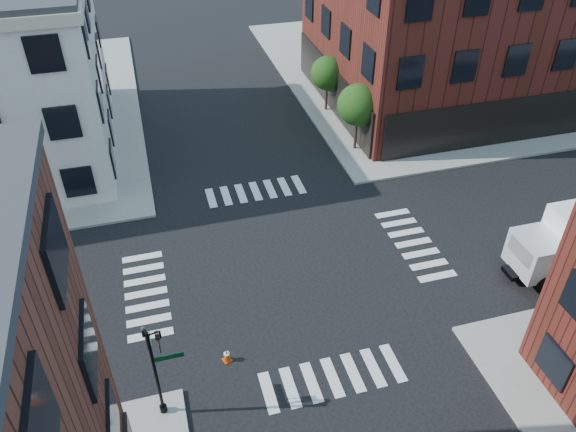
# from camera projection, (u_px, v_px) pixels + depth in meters

# --- Properties ---
(ground) EXTENTS (120.00, 120.00, 0.00)m
(ground) POSITION_uv_depth(u_px,v_px,m) (287.00, 267.00, 28.36)
(ground) COLOR black
(ground) RESTS_ON ground
(sidewalk_ne) EXTENTS (30.00, 30.00, 0.15)m
(sidewalk_ne) POSITION_uv_depth(u_px,v_px,m) (454.00, 66.00, 48.97)
(sidewalk_ne) COLOR gray
(sidewalk_ne) RESTS_ON ground
(building_ne) EXTENTS (25.00, 16.00, 12.00)m
(building_ne) POSITION_uv_depth(u_px,v_px,m) (496.00, 16.00, 41.45)
(building_ne) COLOR #421810
(building_ne) RESTS_ON ground
(tree_near) EXTENTS (2.69, 2.69, 4.49)m
(tree_near) POSITION_uv_depth(u_px,v_px,m) (359.00, 107.00, 35.75)
(tree_near) COLOR black
(tree_near) RESTS_ON ground
(tree_far) EXTENTS (2.43, 2.43, 4.07)m
(tree_far) POSITION_uv_depth(u_px,v_px,m) (328.00, 75.00, 40.54)
(tree_far) COLOR black
(tree_far) RESTS_ON ground
(signal_pole) EXTENTS (1.29, 1.24, 4.60)m
(signal_pole) POSITION_uv_depth(u_px,v_px,m) (156.00, 363.00, 20.06)
(signal_pole) COLOR black
(signal_pole) RESTS_ON ground
(traffic_cone) EXTENTS (0.43, 0.43, 0.63)m
(traffic_cone) POSITION_uv_depth(u_px,v_px,m) (227.00, 355.00, 23.50)
(traffic_cone) COLOR #CE3E09
(traffic_cone) RESTS_ON ground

